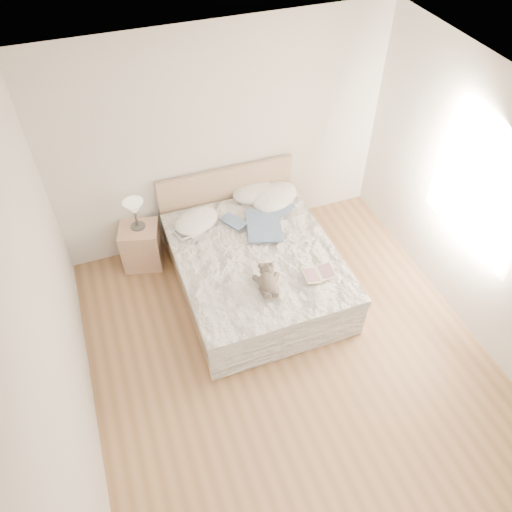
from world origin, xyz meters
name	(u,v)px	position (x,y,z in m)	size (l,w,h in m)	color
floor	(293,365)	(0.00, 0.00, 0.00)	(4.00, 4.50, 0.00)	brown
ceiling	(315,139)	(0.00, 0.00, 2.70)	(4.00, 4.50, 0.00)	white
wall_back	(222,141)	(0.00, 2.25, 1.35)	(4.00, 0.02, 2.70)	silver
wall_left	(58,345)	(-2.00, 0.00, 1.35)	(0.02, 4.50, 2.70)	silver
wall_right	(495,223)	(2.00, 0.00, 1.35)	(0.02, 4.50, 2.70)	silver
window	(478,197)	(1.99, 0.30, 1.45)	(0.02, 1.30, 1.10)	white
bed	(254,266)	(0.00, 1.19, 0.31)	(1.72, 2.14, 1.00)	tan
nightstand	(141,246)	(-1.16, 2.01, 0.28)	(0.45, 0.40, 0.56)	tan
table_lamp	(134,209)	(-1.14, 2.04, 0.83)	(0.24, 0.24, 0.37)	#48433E
pillow_left	(196,221)	(-0.49, 1.81, 0.64)	(0.57, 0.40, 0.17)	white
pillow_middle	(255,193)	(0.34, 2.07, 0.64)	(0.58, 0.41, 0.17)	white
pillow_right	(275,197)	(0.53, 1.92, 0.64)	(0.66, 0.46, 0.20)	white
blouse	(264,225)	(0.23, 1.48, 0.63)	(0.62, 0.66, 0.02)	#3F5376
photo_book	(188,233)	(-0.63, 1.65, 0.63)	(0.28, 0.19, 0.02)	white
childrens_book	(319,274)	(0.50, 0.57, 0.63)	(0.35, 0.23, 0.02)	#F8EFC9
teddy_bear	(268,287)	(-0.08, 0.56, 0.65)	(0.25, 0.35, 0.19)	brown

